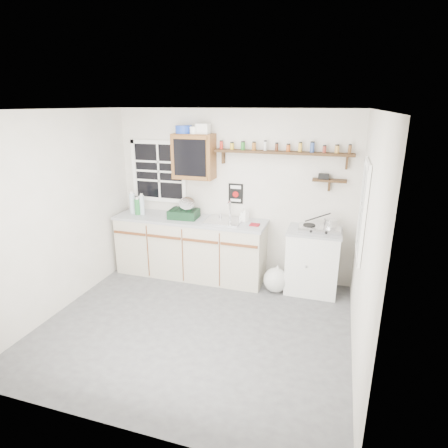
% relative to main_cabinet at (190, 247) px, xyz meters
% --- Properties ---
extents(room, '(3.64, 3.24, 2.54)m').
position_rel_main_cabinet_xyz_m(room, '(0.58, -1.30, 0.79)').
color(room, '#47474A').
rests_on(room, ground).
extents(main_cabinet, '(2.31, 0.63, 0.92)m').
position_rel_main_cabinet_xyz_m(main_cabinet, '(0.00, 0.00, 0.00)').
color(main_cabinet, '#BBB59B').
rests_on(main_cabinet, floor).
extents(right_cabinet, '(0.73, 0.57, 0.91)m').
position_rel_main_cabinet_xyz_m(right_cabinet, '(1.83, 0.03, -0.01)').
color(right_cabinet, silver).
rests_on(right_cabinet, floor).
extents(sink, '(0.52, 0.44, 0.29)m').
position_rel_main_cabinet_xyz_m(sink, '(0.54, 0.01, 0.47)').
color(sink, silver).
rests_on(sink, main_cabinet).
extents(upper_cabinet, '(0.60, 0.32, 0.65)m').
position_rel_main_cabinet_xyz_m(upper_cabinet, '(0.03, 0.14, 1.36)').
color(upper_cabinet, brown).
rests_on(upper_cabinet, wall_back).
extents(upper_cabinet_clutter, '(0.51, 0.24, 0.14)m').
position_rel_main_cabinet_xyz_m(upper_cabinet_clutter, '(0.01, 0.14, 1.75)').
color(upper_cabinet_clutter, '#1B3DB1').
rests_on(upper_cabinet_clutter, upper_cabinet).
extents(spice_shelf, '(1.91, 0.18, 0.35)m').
position_rel_main_cabinet_xyz_m(spice_shelf, '(1.31, 0.21, 1.47)').
color(spice_shelf, black).
rests_on(spice_shelf, wall_back).
extents(secondary_shelf, '(0.45, 0.16, 0.24)m').
position_rel_main_cabinet_xyz_m(secondary_shelf, '(1.94, 0.22, 1.12)').
color(secondary_shelf, black).
rests_on(secondary_shelf, wall_back).
extents(warning_sign, '(0.22, 0.02, 0.30)m').
position_rel_main_cabinet_xyz_m(warning_sign, '(0.63, 0.29, 0.82)').
color(warning_sign, black).
rests_on(warning_sign, wall_back).
extents(window_back, '(0.93, 0.03, 0.98)m').
position_rel_main_cabinet_xyz_m(window_back, '(-0.62, 0.29, 1.09)').
color(window_back, black).
rests_on(window_back, wall_back).
extents(window_right, '(0.03, 0.78, 1.08)m').
position_rel_main_cabinet_xyz_m(window_right, '(2.37, -0.75, 0.99)').
color(window_right, black).
rests_on(window_right, wall_back).
extents(water_bottles, '(0.25, 0.11, 0.35)m').
position_rel_main_cabinet_xyz_m(water_bottles, '(-0.87, -0.02, 0.61)').
color(water_bottles, silver).
rests_on(water_bottles, main_cabinet).
extents(dish_rack, '(0.44, 0.34, 0.32)m').
position_rel_main_cabinet_xyz_m(dish_rack, '(-0.07, 0.00, 0.56)').
color(dish_rack, black).
rests_on(dish_rack, main_cabinet).
extents(soap_bottle, '(0.12, 0.13, 0.21)m').
position_rel_main_cabinet_xyz_m(soap_bottle, '(0.83, 0.10, 0.56)').
color(soap_bottle, white).
rests_on(soap_bottle, main_cabinet).
extents(rag, '(0.14, 0.12, 0.02)m').
position_rel_main_cabinet_xyz_m(rag, '(1.01, -0.04, 0.47)').
color(rag, maroon).
rests_on(rag, main_cabinet).
extents(hotplate, '(0.56, 0.32, 0.08)m').
position_rel_main_cabinet_xyz_m(hotplate, '(1.89, 0.01, 0.49)').
color(hotplate, silver).
rests_on(hotplate, right_cabinet).
extents(saucepan, '(0.43, 0.21, 0.18)m').
position_rel_main_cabinet_xyz_m(saucepan, '(2.02, 0.01, 0.57)').
color(saucepan, silver).
rests_on(saucepan, hotplate).
extents(trash_bag, '(0.38, 0.34, 0.44)m').
position_rel_main_cabinet_xyz_m(trash_bag, '(1.36, -0.17, -0.28)').
color(trash_bag, silver).
rests_on(trash_bag, floor).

